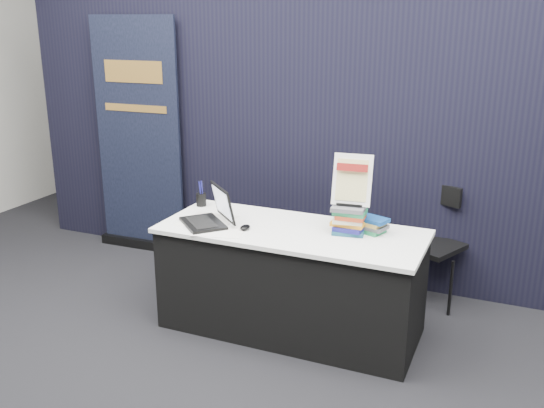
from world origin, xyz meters
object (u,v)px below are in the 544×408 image
at_px(display_table, 291,280).
at_px(stacking_chair, 432,239).
at_px(info_sign, 352,181).
at_px(book_stack_tall, 349,220).
at_px(book_stack_short, 372,225).
at_px(laptop, 206,214).
at_px(pullup_banner, 139,150).

bearing_deg(display_table, stacking_chair, 47.26).
relative_size(display_table, info_sign, 5.16).
distance_m(book_stack_tall, book_stack_short, 0.16).
relative_size(book_stack_tall, book_stack_short, 1.02).
distance_m(display_table, laptop, 0.75).
height_order(info_sign, pullup_banner, pullup_banner).
relative_size(book_stack_tall, stacking_chair, 0.24).
xyz_separation_m(info_sign, pullup_banner, (-2.25, 0.82, -0.15)).
bearing_deg(book_stack_tall, stacking_chair, 61.63).
bearing_deg(book_stack_tall, info_sign, 90.00).
xyz_separation_m(display_table, book_stack_tall, (0.38, 0.08, 0.47)).
relative_size(laptop, stacking_chair, 0.53).
bearing_deg(book_stack_short, pullup_banner, 162.16).
height_order(display_table, laptop, laptop).
relative_size(laptop, book_stack_tall, 2.22).
bearing_deg(book_stack_tall, book_stack_short, 30.46).
bearing_deg(pullup_banner, stacking_chair, -2.60).
height_order(book_stack_short, stacking_chair, stacking_chair).
bearing_deg(display_table, pullup_banner, 153.73).
relative_size(laptop, book_stack_short, 2.26).
relative_size(book_stack_short, pullup_banner, 0.10).
distance_m(book_stack_tall, stacking_chair, 0.98).
xyz_separation_m(display_table, stacking_chair, (0.81, 0.88, 0.12)).
xyz_separation_m(book_stack_tall, pullup_banner, (-2.25, 0.85, 0.11)).
height_order(display_table, stacking_chair, stacking_chair).
height_order(display_table, pullup_banner, pullup_banner).
distance_m(laptop, pullup_banner, 1.65).
bearing_deg(display_table, info_sign, 15.69).
bearing_deg(book_stack_tall, pullup_banner, 159.37).
distance_m(display_table, book_stack_short, 0.69).
bearing_deg(laptop, stacking_chair, 77.96).
relative_size(laptop, pullup_banner, 0.22).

